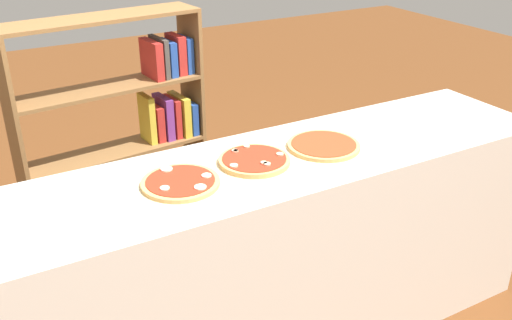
{
  "coord_description": "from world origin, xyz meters",
  "views": [
    {
      "loc": [
        -0.98,
        -1.74,
        1.91
      ],
      "look_at": [
        0.0,
        0.0,
        0.94
      ],
      "focal_mm": 40.15,
      "sensor_mm": 36.0,
      "label": 1
    }
  ],
  "objects_px": {
    "pizza_mushroom_1": "(254,160)",
    "pizza_plain_2": "(324,145)",
    "bookshelf": "(141,147)",
    "pizza_mozzarella_0": "(181,182)"
  },
  "relations": [
    {
      "from": "bookshelf",
      "to": "pizza_mozzarella_0",
      "type": "bearing_deg",
      "value": -99.18
    },
    {
      "from": "pizza_mozzarella_0",
      "to": "bookshelf",
      "type": "distance_m",
      "value": 1.0
    },
    {
      "from": "pizza_mozzarella_0",
      "to": "pizza_mushroom_1",
      "type": "distance_m",
      "value": 0.32
    },
    {
      "from": "pizza_mushroom_1",
      "to": "bookshelf",
      "type": "relative_size",
      "value": 0.21
    },
    {
      "from": "pizza_mushroom_1",
      "to": "pizza_plain_2",
      "type": "xyz_separation_m",
      "value": [
        0.32,
        -0.01,
        -0.0
      ]
    },
    {
      "from": "pizza_plain_2",
      "to": "bookshelf",
      "type": "height_order",
      "value": "bookshelf"
    },
    {
      "from": "pizza_plain_2",
      "to": "bookshelf",
      "type": "relative_size",
      "value": 0.22
    },
    {
      "from": "pizza_mushroom_1",
      "to": "bookshelf",
      "type": "height_order",
      "value": "bookshelf"
    },
    {
      "from": "pizza_mozzarella_0",
      "to": "pizza_mushroom_1",
      "type": "height_order",
      "value": "pizza_mushroom_1"
    },
    {
      "from": "pizza_mushroom_1",
      "to": "pizza_plain_2",
      "type": "relative_size",
      "value": 0.93
    }
  ]
}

